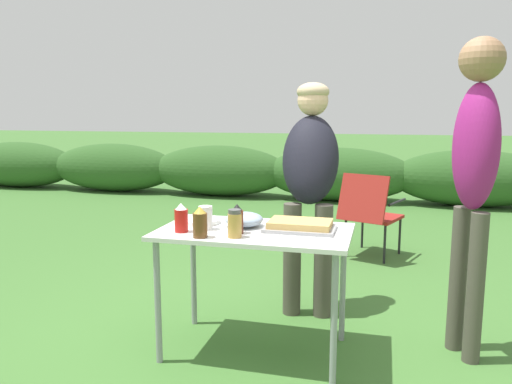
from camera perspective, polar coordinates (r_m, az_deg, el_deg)
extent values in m
plane|color=#3D6B2D|center=(3.13, -0.15, -17.63)|extent=(60.00, 60.00, 0.00)
ellipsoid|color=#2D5623|center=(10.47, -25.48, 2.86)|extent=(2.40, 0.90, 0.85)
ellipsoid|color=#2D5623|center=(9.31, -15.98, 2.73)|extent=(2.40, 0.90, 0.85)
ellipsoid|color=#2D5623|center=(8.48, -4.23, 2.46)|extent=(2.40, 0.90, 0.85)
ellipsoid|color=#2D5623|center=(8.07, 9.37, 2.02)|extent=(2.40, 0.90, 0.85)
ellipsoid|color=#2D5623|center=(8.14, 23.53, 1.44)|extent=(2.40, 0.90, 0.85)
cube|color=silver|center=(2.87, -0.16, -4.57)|extent=(1.10, 0.64, 0.02)
cylinder|color=gray|center=(2.91, -11.16, -12.24)|extent=(0.04, 0.04, 0.71)
cylinder|color=gray|center=(2.66, 8.91, -14.27)|extent=(0.04, 0.04, 0.71)
cylinder|color=gray|center=(3.37, -7.16, -9.10)|extent=(0.04, 0.04, 0.71)
cylinder|color=gray|center=(3.16, 9.90, -10.44)|extent=(0.04, 0.04, 0.71)
cube|color=#9E9EA3|center=(2.87, 5.07, -4.16)|extent=(0.40, 0.27, 0.02)
cube|color=tan|center=(2.87, 5.08, -3.61)|extent=(0.35, 0.23, 0.04)
cylinder|color=white|center=(3.05, -6.21, -3.33)|extent=(0.23, 0.23, 0.02)
ellipsoid|color=#99B2CC|center=(2.94, -1.39, -3.15)|extent=(0.23, 0.23, 0.08)
cylinder|color=white|center=(2.88, -5.79, -2.95)|extent=(0.08, 0.08, 0.14)
cylinder|color=brown|center=(2.70, -6.41, -3.80)|extent=(0.08, 0.08, 0.13)
cone|color=gold|center=(2.68, -6.44, -2.02)|extent=(0.07, 0.07, 0.04)
cylinder|color=#562314|center=(2.78, -2.17, -3.43)|extent=(0.07, 0.07, 0.13)
cone|color=black|center=(2.76, -2.18, -1.73)|extent=(0.06, 0.06, 0.04)
cylinder|color=red|center=(2.84, -8.53, -3.26)|extent=(0.08, 0.08, 0.13)
cone|color=white|center=(2.82, -8.57, -1.62)|extent=(0.06, 0.06, 0.04)
cylinder|color=#B2893D|center=(2.69, -2.45, -3.85)|extent=(0.08, 0.08, 0.13)
cylinder|color=#4C4C4C|center=(2.67, -2.46, -2.25)|extent=(0.07, 0.07, 0.02)
cylinder|color=#4C473D|center=(3.51, 4.14, -7.68)|extent=(0.12, 0.12, 0.79)
cylinder|color=#4C473D|center=(3.50, 7.66, -7.82)|extent=(0.12, 0.12, 0.79)
ellipsoid|color=black|center=(3.49, 6.25, 3.74)|extent=(0.42, 0.52, 0.70)
sphere|color=#DBAD89|center=(3.59, 6.52, 10.36)|extent=(0.22, 0.22, 0.22)
ellipsoid|color=tan|center=(3.59, 6.54, 11.31)|extent=(0.23, 0.23, 0.13)
cylinder|color=#4C473D|center=(3.22, 22.06, -9.20)|extent=(0.10, 0.10, 0.87)
cylinder|color=#4C473D|center=(3.09, 23.78, -10.07)|extent=(0.10, 0.10, 0.87)
ellipsoid|color=#931E70|center=(3.00, 23.83, 4.71)|extent=(0.33, 0.37, 0.70)
sphere|color=#936B4C|center=(3.01, 24.42, 13.66)|extent=(0.24, 0.24, 0.24)
cube|color=maroon|center=(5.04, 13.29, -2.82)|extent=(0.60, 0.60, 0.03)
cube|color=maroon|center=(4.75, 12.10, -0.70)|extent=(0.49, 0.32, 0.44)
cylinder|color=black|center=(4.99, 10.19, -5.15)|extent=(0.02, 0.02, 0.38)
cylinder|color=black|center=(4.83, 14.49, -5.76)|extent=(0.02, 0.02, 0.38)
cylinder|color=black|center=(5.34, 12.05, -4.26)|extent=(0.02, 0.02, 0.38)
cylinder|color=black|center=(5.20, 16.10, -4.78)|extent=(0.02, 0.02, 0.38)
cylinder|color=black|center=(5.10, 10.98, -0.61)|extent=(0.17, 0.39, 0.02)
cylinder|color=black|center=(4.93, 15.83, -1.12)|extent=(0.17, 0.39, 0.02)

